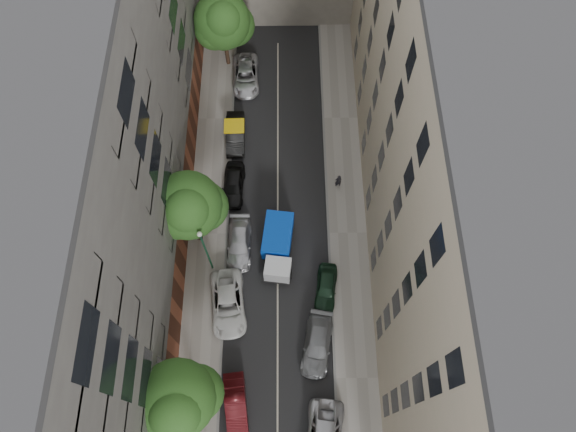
{
  "coord_description": "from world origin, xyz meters",
  "views": [
    {
      "loc": [
        0.69,
        -16.0,
        37.14
      ],
      "look_at": [
        0.8,
        -1.28,
        6.0
      ],
      "focal_mm": 32.0,
      "sensor_mm": 36.0,
      "label": 1
    }
  ],
  "objects_px": {
    "tarp_truck": "(278,246)",
    "pedestrian": "(338,181)",
    "car_left_5": "(235,134)",
    "tree_near": "(179,401)",
    "car_left_3": "(239,243)",
    "lamp_post": "(205,248)",
    "car_left_2": "(228,303)",
    "car_left_6": "(246,75)",
    "car_left_1": "(236,404)",
    "tree_far": "(223,23)",
    "car_right_2": "(326,287)",
    "car_right_1": "(317,345)",
    "tree_mid": "(189,208)",
    "car_left_4": "(233,185)"
  },
  "relations": [
    {
      "from": "tarp_truck",
      "to": "pedestrian",
      "type": "relative_size",
      "value": 3.45
    },
    {
      "from": "tarp_truck",
      "to": "car_left_5",
      "type": "distance_m",
      "value": 11.19
    },
    {
      "from": "tarp_truck",
      "to": "tree_near",
      "type": "bearing_deg",
      "value": -109.18
    },
    {
      "from": "car_left_3",
      "to": "lamp_post",
      "type": "bearing_deg",
      "value": -138.37
    },
    {
      "from": "car_left_2",
      "to": "car_left_6",
      "type": "xyz_separation_m",
      "value": [
        0.71,
        21.13,
        -0.03
      ]
    },
    {
      "from": "car_left_1",
      "to": "car_left_2",
      "type": "distance_m",
      "value": 6.92
    },
    {
      "from": "car_left_2",
      "to": "lamp_post",
      "type": "height_order",
      "value": "lamp_post"
    },
    {
      "from": "tarp_truck",
      "to": "tree_far",
      "type": "relative_size",
      "value": 0.71
    },
    {
      "from": "car_left_3",
      "to": "car_right_2",
      "type": "distance_m",
      "value": 7.44
    },
    {
      "from": "car_right_2",
      "to": "lamp_post",
      "type": "bearing_deg",
      "value": 175.91
    },
    {
      "from": "tree_near",
      "to": "car_right_1",
      "type": "bearing_deg",
      "value": 26.35
    },
    {
      "from": "pedestrian",
      "to": "car_left_2",
      "type": "bearing_deg",
      "value": 36.9
    },
    {
      "from": "car_left_2",
      "to": "lamp_post",
      "type": "xyz_separation_m",
      "value": [
        -1.36,
        2.98,
        3.48
      ]
    },
    {
      "from": "car_left_2",
      "to": "tree_near",
      "type": "relative_size",
      "value": 0.63
    },
    {
      "from": "car_left_2",
      "to": "car_right_1",
      "type": "height_order",
      "value": "car_left_2"
    },
    {
      "from": "lamp_post",
      "to": "pedestrian",
      "type": "bearing_deg",
      "value": 35.54
    },
    {
      "from": "car_right_2",
      "to": "pedestrian",
      "type": "relative_size",
      "value": 2.42
    },
    {
      "from": "car_left_6",
      "to": "lamp_post",
      "type": "distance_m",
      "value": 18.6
    },
    {
      "from": "tree_mid",
      "to": "car_left_6",
      "type": "bearing_deg",
      "value": 79.05
    },
    {
      "from": "car_left_6",
      "to": "car_right_2",
      "type": "bearing_deg",
      "value": -74.39
    },
    {
      "from": "car_left_3",
      "to": "car_left_5",
      "type": "bearing_deg",
      "value": 94.12
    },
    {
      "from": "car_right_1",
      "to": "tree_mid",
      "type": "relative_size",
      "value": 0.56
    },
    {
      "from": "car_left_2",
      "to": "pedestrian",
      "type": "distance_m",
      "value": 13.15
    },
    {
      "from": "car_left_3",
      "to": "car_left_4",
      "type": "xyz_separation_m",
      "value": [
        -0.65,
        5.11,
        0.06
      ]
    },
    {
      "from": "tree_mid",
      "to": "tree_far",
      "type": "distance_m",
      "value": 17.73
    },
    {
      "from": "car_left_3",
      "to": "car_left_4",
      "type": "height_order",
      "value": "car_left_4"
    },
    {
      "from": "car_left_6",
      "to": "tree_far",
      "type": "relative_size",
      "value": 0.66
    },
    {
      "from": "car_left_3",
      "to": "pedestrian",
      "type": "distance_m",
      "value": 9.47
    },
    {
      "from": "car_left_6",
      "to": "tree_far",
      "type": "distance_m",
      "value": 5.01
    },
    {
      "from": "car_left_3",
      "to": "car_left_2",
      "type": "bearing_deg",
      "value": -97.43
    },
    {
      "from": "car_left_1",
      "to": "pedestrian",
      "type": "distance_m",
      "value": 18.58
    },
    {
      "from": "car_left_4",
      "to": "car_left_1",
      "type": "bearing_deg",
      "value": -83.94
    },
    {
      "from": "car_left_1",
      "to": "lamp_post",
      "type": "height_order",
      "value": "lamp_post"
    },
    {
      "from": "car_left_6",
      "to": "pedestrian",
      "type": "xyz_separation_m",
      "value": [
        7.79,
        -11.1,
        0.23
      ]
    },
    {
      "from": "car_left_3",
      "to": "tarp_truck",
      "type": "bearing_deg",
      "value": -9.23
    },
    {
      "from": "car_left_4",
      "to": "pedestrian",
      "type": "xyz_separation_m",
      "value": [
        8.51,
        0.18,
        0.2
      ]
    },
    {
      "from": "car_left_3",
      "to": "car_left_6",
      "type": "distance_m",
      "value": 16.39
    },
    {
      "from": "car_left_4",
      "to": "tree_far",
      "type": "bearing_deg",
      "value": 97.26
    },
    {
      "from": "car_right_2",
      "to": "tree_far",
      "type": "distance_m",
      "value": 23.66
    },
    {
      "from": "car_left_1",
      "to": "tree_far",
      "type": "distance_m",
      "value": 30.22
    },
    {
      "from": "lamp_post",
      "to": "car_right_2",
      "type": "bearing_deg",
      "value": -11.75
    },
    {
      "from": "lamp_post",
      "to": "car_left_4",
      "type": "bearing_deg",
      "value": 78.84
    },
    {
      "from": "car_left_1",
      "to": "car_right_2",
      "type": "xyz_separation_m",
      "value": [
        6.4,
        8.07,
        -0.03
      ]
    },
    {
      "from": "car_left_2",
      "to": "car_left_3",
      "type": "height_order",
      "value": "car_left_2"
    },
    {
      "from": "car_left_2",
      "to": "tree_near",
      "type": "height_order",
      "value": "tree_near"
    },
    {
      "from": "car_left_1",
      "to": "car_left_2",
      "type": "height_order",
      "value": "car_left_2"
    },
    {
      "from": "car_left_1",
      "to": "car_left_3",
      "type": "height_order",
      "value": "car_left_1"
    },
    {
      "from": "car_left_1",
      "to": "car_left_4",
      "type": "bearing_deg",
      "value": 85.88
    },
    {
      "from": "tarp_truck",
      "to": "tree_far",
      "type": "xyz_separation_m",
      "value": [
        -4.54,
        18.75,
        3.76
      ]
    },
    {
      "from": "car_left_2",
      "to": "pedestrian",
      "type": "xyz_separation_m",
      "value": [
        8.51,
        10.03,
        0.19
      ]
    }
  ]
}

